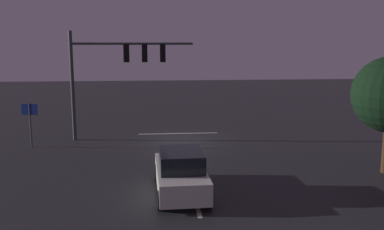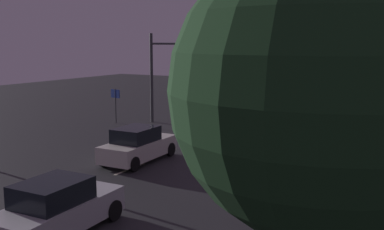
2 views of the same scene
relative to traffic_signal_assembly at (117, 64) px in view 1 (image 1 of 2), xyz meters
The scene contains 7 objects.
ground_plane 5.81m from the traffic_signal_assembly, 167.25° to the left, with size 80.00×80.00×0.00m, color #232326.
traffic_signal_assembly is the anchor object (origin of this frame).
lane_dash_far 7.50m from the traffic_signal_assembly, 126.81° to the left, with size 2.20×0.16×0.01m, color beige.
lane_dash_mid 12.25m from the traffic_signal_assembly, 108.43° to the left, with size 2.20×0.16×0.01m, color beige.
stop_bar 5.87m from the traffic_signal_assembly, 161.81° to the right, with size 5.00×0.16×0.01m, color beige.
car_approaching 10.66m from the traffic_signal_assembly, 108.13° to the left, with size 2.01×4.41×1.70m.
route_sign 5.61m from the traffic_signal_assembly, 19.28° to the left, with size 0.89×0.24×2.46m.
Camera 1 is at (1.42, 24.04, 5.70)m, focal length 39.32 mm.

